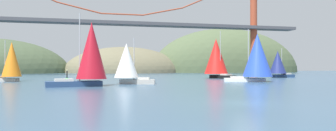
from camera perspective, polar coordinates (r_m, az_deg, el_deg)
name	(u,v)px	position (r m, az deg, el deg)	size (l,w,h in m)	color
ground_plane	(246,103)	(25.70, 13.97, -6.65)	(360.00, 360.00, 0.00)	#385670
headland_center	(124,73)	(158.49, -7.91, -1.29)	(58.88, 44.00, 25.66)	#6B664C
headland_right	(226,72)	(173.25, 10.49, -1.20)	(82.72, 44.00, 47.11)	#4C5B3D
suspension_bridge	(122,21)	(119.42, -8.24, 8.06)	(144.01, 6.00, 43.05)	#A34228
sailboat_blue_spinnaker	(257,56)	(63.61, 15.75, 1.62)	(10.08, 7.38, 10.25)	white
sailboat_orange_sail	(11,61)	(69.53, -26.56, 0.76)	(7.37, 4.59, 8.12)	#B7B2A8
sailboat_white_mainsail	(127,62)	(53.27, -7.37, 0.63)	(7.35, 5.07, 7.75)	#B7B2A8
sailboat_crimson_sail	(90,53)	(48.40, -13.94, 2.16)	(9.16, 5.17, 10.81)	navy
sailboat_red_spinnaker	(216,57)	(81.30, 8.74, 1.50)	(7.19, 10.44, 11.88)	black
sailboat_navy_sail	(278,63)	(90.56, 19.31, 0.39)	(7.85, 5.12, 8.02)	navy
channel_buoy	(67,80)	(60.79, -17.81, -2.60)	(1.10, 1.10, 2.64)	green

